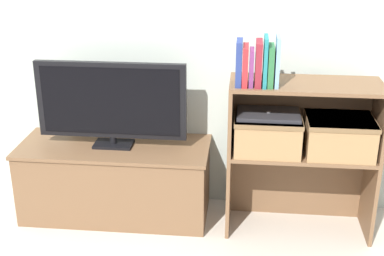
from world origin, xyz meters
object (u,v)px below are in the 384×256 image
Objects in this scene: book_plum at (251,67)px; storage_basket_right at (339,134)px; laptop at (268,114)px; storage_basket_left at (267,131)px; book_forest at (271,66)px; book_skyblue at (277,61)px; tv_stand at (116,180)px; book_maroon at (259,63)px; tv at (111,102)px; book_teal at (265,61)px; book_crimson at (245,65)px; book_navy at (239,63)px.

book_plum is 0.51× the size of storage_basket_right.
storage_basket_left is at bearing 90.00° from laptop.
book_skyblue reaches higher than book_forest.
book_plum is 0.10m from book_forest.
book_maroon is at bearing -7.84° from tv_stand.
storage_basket_left is 1.00× the size of storage_basket_right.
storage_basket_left is 1.08× the size of laptop.
tv_stand is 0.95m from storage_basket_left.
laptop is (0.00, -0.00, 0.10)m from storage_basket_left.
laptop is (-0.38, -0.00, 0.10)m from storage_basket_right.
tv_stand is 1.19m from book_skyblue.
book_plum is 0.13m from book_skyblue.
laptop is at bearing 121.02° from book_skyblue.
tv is 0.88m from storage_basket_left.
storage_basket_left is (0.87, -0.06, -0.12)m from tv.
book_maroon reaches higher than book_forest.
book_teal is at bearing -125.05° from laptop.
book_skyblue is at bearing -172.52° from storage_basket_right.
book_maroon is 1.10× the size of book_forest.
book_skyblue is at bearing 0.00° from book_maroon.
tv is at bearing 171.59° from book_crimson.
book_forest is at bearing 0.00° from book_maroon.
book_navy is 0.69× the size of laptop.
book_skyblue is 0.71× the size of storage_basket_left.
tv_stand is at bearing 171.47° from book_crimson.
book_skyblue is 0.40m from storage_basket_left.
book_skyblue reaches higher than book_teal.
book_teal is 1.21× the size of book_forest.
book_teal is 0.70× the size of storage_basket_right.
book_navy is at bearing -8.91° from tv_stand.
storage_basket_left is (0.10, 0.05, -0.37)m from book_plum.
laptop reaches higher than storage_basket_left.
tv is 0.79m from book_crimson.
storage_basket_right is (0.38, 0.00, 0.00)m from storage_basket_left.
book_teal is 0.58m from storage_basket_right.
tv is 4.17× the size of book_crimson.
book_teal is at bearing -173.60° from storage_basket_right.
book_forest is (0.87, -0.11, 0.75)m from tv_stand.
storage_basket_left is at bearing 180.00° from storage_basket_right.
book_skyblue is at bearing -58.98° from storage_basket_left.
tv_stand is at bearing 175.76° from laptop.
book_forest is at bearing -95.20° from laptop.
tv is 0.86m from book_maroon.
book_teal is 0.06m from book_skyblue.
book_skyblue is (0.19, 0.00, 0.01)m from book_navy.
laptop is (0.07, 0.05, -0.29)m from book_maroon.
book_forest is at bearing -7.18° from tv.
tv_stand is 3.08× the size of storage_basket_right.
storage_basket_left is at bearing 121.02° from book_skyblue.
book_forest is at bearing 0.00° from book_navy.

